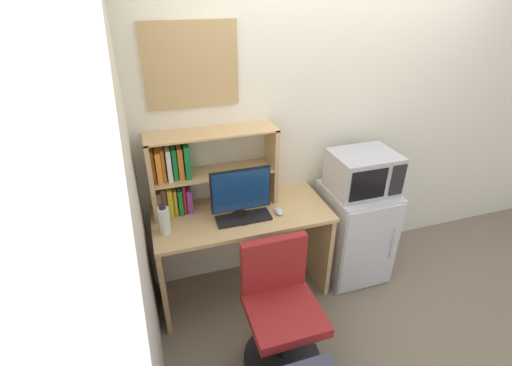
% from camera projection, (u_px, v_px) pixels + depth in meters
% --- Properties ---
extents(wall_back, '(6.40, 0.04, 2.60)m').
position_uv_depth(wall_back, '(381.00, 114.00, 3.05)').
color(wall_back, silver).
rests_on(wall_back, ground_plane).
extents(wall_left, '(0.04, 4.40, 2.60)m').
position_uv_depth(wall_left, '(131.00, 332.00, 1.16)').
color(wall_left, silver).
rests_on(wall_left, ground_plane).
extents(desk, '(1.30, 0.58, 0.78)m').
position_uv_depth(desk, '(242.00, 238.00, 2.82)').
color(desk, tan).
rests_on(desk, ground_plane).
extents(hutch_bookshelf, '(0.92, 0.25, 0.59)m').
position_uv_depth(hutch_bookshelf, '(192.00, 172.00, 2.62)').
color(hutch_bookshelf, tan).
rests_on(hutch_bookshelf, desk).
extents(monitor, '(0.43, 0.18, 0.40)m').
position_uv_depth(monitor, '(241.00, 193.00, 2.53)').
color(monitor, black).
rests_on(monitor, desk).
extents(keyboard, '(0.39, 0.15, 0.02)m').
position_uv_depth(keyboard, '(244.00, 218.00, 2.62)').
color(keyboard, black).
rests_on(keyboard, desk).
extents(computer_mouse, '(0.06, 0.10, 0.03)m').
position_uv_depth(computer_mouse, '(279.00, 211.00, 2.69)').
color(computer_mouse, silver).
rests_on(computer_mouse, desk).
extents(water_bottle, '(0.08, 0.08, 0.21)m').
position_uv_depth(water_bottle, '(164.00, 220.00, 2.44)').
color(water_bottle, silver).
rests_on(water_bottle, desk).
extents(mini_fridge, '(0.51, 0.55, 0.82)m').
position_uv_depth(mini_fridge, '(354.00, 231.00, 3.11)').
color(mini_fridge, silver).
rests_on(mini_fridge, ground_plane).
extents(microwave, '(0.49, 0.39, 0.31)m').
position_uv_depth(microwave, '(363.00, 172.00, 2.84)').
color(microwave, '#ADADB2').
rests_on(microwave, mini_fridge).
extents(desk_chair, '(0.52, 0.52, 0.88)m').
position_uv_depth(desk_chair, '(280.00, 314.00, 2.37)').
color(desk_chair, black).
rests_on(desk_chair, ground_plane).
extents(wall_corkboard, '(0.62, 0.02, 0.55)m').
position_uv_depth(wall_corkboard, '(191.00, 66.00, 2.37)').
color(wall_corkboard, tan).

